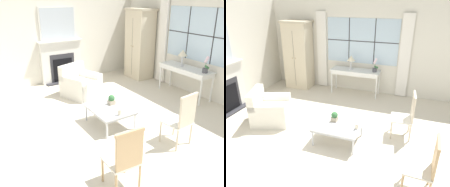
# 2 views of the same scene
# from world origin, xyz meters

# --- Properties ---
(ground_plane) EXTENTS (14.00, 14.00, 0.00)m
(ground_plane) POSITION_xyz_m (0.00, 0.00, 0.00)
(ground_plane) COLOR beige
(wall_back_windowed) EXTENTS (7.20, 0.14, 2.80)m
(wall_back_windowed) POSITION_xyz_m (0.00, 3.02, 1.39)
(wall_back_windowed) COLOR silver
(wall_back_windowed) RESTS_ON ground_plane
(wall_left) EXTENTS (0.06, 7.20, 2.80)m
(wall_left) POSITION_xyz_m (-3.03, 0.60, 1.40)
(wall_left) COLOR silver
(wall_left) RESTS_ON ground_plane
(fireplace) EXTENTS (0.34, 1.33, 2.23)m
(fireplace) POSITION_xyz_m (-2.91, 0.36, 0.75)
(fireplace) COLOR #2D2D33
(fireplace) RESTS_ON ground_plane
(armoire) EXTENTS (0.89, 0.65, 2.16)m
(armoire) POSITION_xyz_m (-2.01, 2.66, 1.08)
(armoire) COLOR beige
(armoire) RESTS_ON ground_plane
(console_table) EXTENTS (1.49, 0.50, 0.77)m
(console_table) POSITION_xyz_m (-0.08, 2.69, 0.69)
(console_table) COLOR white
(console_table) RESTS_ON ground_plane
(table_lamp) EXTENTS (0.25, 0.25, 0.43)m
(table_lamp) POSITION_xyz_m (-0.23, 2.68, 1.11)
(table_lamp) COLOR silver
(table_lamp) RESTS_ON console_table
(potted_orchid) EXTENTS (0.17, 0.13, 0.41)m
(potted_orchid) POSITION_xyz_m (0.50, 2.70, 0.93)
(potted_orchid) COLOR #4C4C51
(potted_orchid) RESTS_ON console_table
(armchair_upholstered) EXTENTS (1.06, 1.06, 0.83)m
(armchair_upholstered) POSITION_xyz_m (-1.53, 0.33, 0.29)
(armchair_upholstered) COLOR silver
(armchair_upholstered) RESTS_ON ground_plane
(side_chair_wooden) EXTENTS (0.48, 0.48, 1.01)m
(side_chair_wooden) POSITION_xyz_m (1.59, 0.79, 0.56)
(side_chair_wooden) COLOR white
(side_chair_wooden) RESTS_ON ground_plane
(accent_chair_wooden) EXTENTS (0.46, 0.46, 0.98)m
(accent_chair_wooden) POSITION_xyz_m (1.96, -0.68, 0.54)
(accent_chair_wooden) COLOR beige
(accent_chair_wooden) RESTS_ON ground_plane
(coffee_table) EXTENTS (0.96, 0.75, 0.40)m
(coffee_table) POSITION_xyz_m (0.28, 0.13, 0.36)
(coffee_table) COLOR silver
(coffee_table) RESTS_ON ground_plane
(potted_plant_small) EXTENTS (0.14, 0.14, 0.21)m
(potted_plant_small) POSITION_xyz_m (0.16, 0.24, 0.50)
(potted_plant_small) COLOR tan
(potted_plant_small) RESTS_ON coffee_table
(pillar_candle) EXTENTS (0.10, 0.10, 0.14)m
(pillar_candle) POSITION_xyz_m (0.68, 0.10, 0.45)
(pillar_candle) COLOR silver
(pillar_candle) RESTS_ON coffee_table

